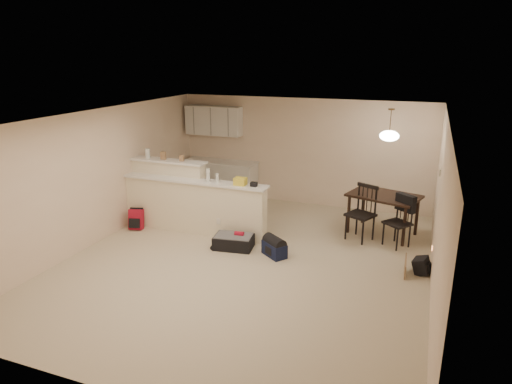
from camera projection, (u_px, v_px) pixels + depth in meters
The scene contains 21 objects.
room at pixel (247, 193), 7.59m from camera, with size 7.00×7.02×2.50m.
breakfast_bar at pixel (185, 201), 9.25m from camera, with size 3.08×0.58×1.39m.
upper_cabinets at pixel (214, 121), 11.11m from camera, with size 1.40×0.34×0.70m, color white.
kitchen_counter at pixel (220, 180), 11.35m from camera, with size 1.80×0.60×0.90m, color white.
thermostat at pixel (440, 172), 7.88m from camera, with size 0.02×0.12×0.12m, color beige.
jar at pixel (148, 153), 9.42m from camera, with size 0.10×0.10×0.20m, color silver.
cereal_box at pixel (163, 156), 9.30m from camera, with size 0.10×0.07×0.16m, color #96714D.
small_box at pixel (182, 158), 9.16m from camera, with size 0.08×0.06×0.12m, color #96714D.
bottle_a at pixel (208, 175), 8.80m from camera, with size 0.07×0.07×0.26m, color silver.
bottle_b at pixel (217, 178), 8.74m from camera, with size 0.06×0.06×0.18m, color silver.
bag_lump at pixel (240, 181), 8.59m from camera, with size 0.22×0.18×0.14m, color #96714D.
pouch at pixel (254, 184), 8.50m from camera, with size 0.12×0.10×0.08m, color #96714D.
dining_table at pixel (384, 200), 8.96m from camera, with size 1.50×1.21×0.82m.
pendant_lamp at pixel (389, 135), 8.59m from camera, with size 0.36×0.36×0.62m.
dining_chair_near at pixel (361, 213), 8.72m from camera, with size 0.47×0.45×1.08m, color black, non-canonical shape.
dining_chair_far at pixel (397, 222), 8.44m from camera, with size 0.42×0.40×0.96m, color black, non-canonical shape.
suitcase at pixel (234, 242), 8.45m from camera, with size 0.71×0.46×0.24m, color black.
red_backpack at pixel (136, 219), 9.35m from camera, with size 0.28×0.17×0.42m, color #AD132B.
navy_duffel at pixel (274, 249), 8.12m from camera, with size 0.47×0.26×0.26m, color #111938.
black_daypack at pixel (422, 266), 7.49m from camera, with size 0.29×0.21×0.26m, color black.
cardboard_sheet at pixel (405, 267), 7.39m from camera, with size 0.39×0.02×0.30m, color #96714D.
Camera 1 is at (2.73, -6.73, 3.47)m, focal length 32.00 mm.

